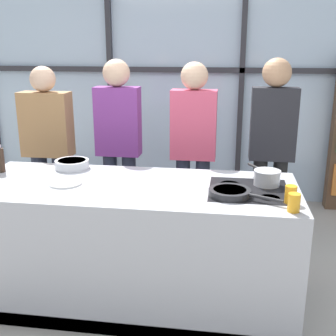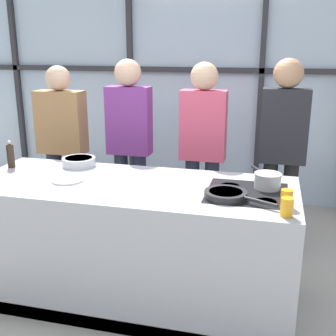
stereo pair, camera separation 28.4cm
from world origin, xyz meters
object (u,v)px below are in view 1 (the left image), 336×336
Objects in this scene: spectator_center_left at (119,140)px; frying_pan at (231,192)px; saucepan at (267,177)px; spectator_far_left at (48,145)px; pepper_grinder at (0,159)px; white_plate at (65,183)px; spectator_center_right at (193,144)px; juice_glass_near at (294,203)px; juice_glass_far at (291,194)px; mixing_bowl at (72,164)px; spectator_far_right at (272,143)px.

spectator_center_left reaches higher than frying_pan.
spectator_center_left is at bearing 146.88° from saucepan.
pepper_grinder is (-0.02, -0.79, 0.07)m from spectator_far_left.
spectator_center_right is at bearing 51.63° from white_plate.
spectator_far_left is at bearing 119.34° from white_plate.
spectator_far_left is at bearing 147.86° from juice_glass_near.
spectator_far_left is 14.99× the size of juice_glass_far.
spectator_center_right is 1.00m from saucepan.
white_plate is at bearing 176.42° from frying_pan.
white_plate is 0.86× the size of mixing_bowl.
juice_glass_far is at bearing 90.66° from spectator_far_right.
juice_glass_far is (0.36, -0.07, 0.03)m from frying_pan.
spectator_far_left is 2.10m from saucepan.
spectator_center_left is 5.43× the size of saucepan.
juice_glass_near is at bearing 90.59° from spectator_far_right.
mixing_bowl is 1.72m from juice_glass_near.
spectator_far_right is at bearing -180.00° from spectator_center_left.
frying_pan is 2.02× the size of white_plate.
pepper_grinder is at bearing 21.05° from spectator_far_right.
frying_pan is 4.17× the size of juice_glass_far.
juice_glass_near is (2.05, -1.29, 0.02)m from spectator_far_left.
spectator_far_right is 0.83m from saucepan.
spectator_center_left reaches higher than spectator_center_right.
juice_glass_near is (2.07, -0.50, -0.04)m from pepper_grinder.
spectator_center_right is at bearing 107.27° from frying_pan.
spectator_center_left is at bearing 136.80° from juice_glass_near.
juice_glass_far is at bearing 150.76° from spectator_far_left.
spectator_far_right reaches higher than pepper_grinder.
spectator_center_left is 1.88m from juice_glass_near.
spectator_center_left is at bearing 71.31° from mixing_bowl.
juice_glass_near is at bearing -30.88° from frying_pan.
pepper_grinder is (-2.06, -0.79, -0.02)m from spectator_far_right.
spectator_far_left reaches higher than juice_glass_near.
juice_glass_far is (2.05, -1.15, 0.02)m from spectator_far_left.
spectator_far_right is (2.04, -0.00, 0.08)m from spectator_far_left.
saucepan is at bearing 82.80° from spectator_far_right.
spectator_center_left is 7.53× the size of white_plate.
frying_pan is at bearing 107.27° from spectator_center_right.
juice_glass_near is 1.00× the size of juice_glass_far.
white_plate is (-0.12, -1.00, -0.09)m from spectator_center_left.
frying_pan is 1.73× the size of mixing_bowl.
saucepan is at bearing -0.75° from pepper_grinder.
white_plate is at bearing -19.69° from pepper_grinder.
spectator_far_right is 1.29m from juice_glass_near.
saucepan is 1.39× the size of white_plate.
saucepan is 0.35m from juice_glass_far.
saucepan reaches higher than mixing_bowl.
spectator_far_left is 3.60× the size of frying_pan.
pepper_grinder reaches higher than saucepan.
mixing_bowl is at bearing 157.13° from juice_glass_near.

